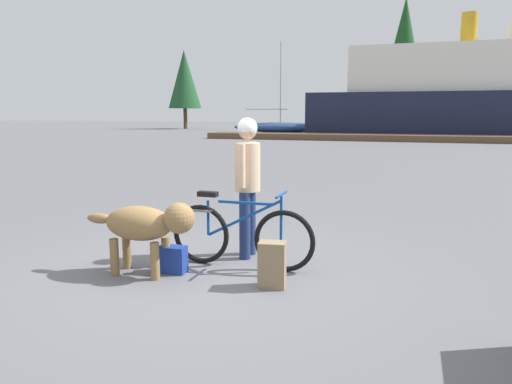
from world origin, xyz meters
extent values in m
plane|color=slate|center=(0.00, 0.00, 0.00)|extent=(160.00, 160.00, 0.00)
torus|color=black|center=(0.86, 0.29, 0.36)|extent=(0.73, 0.06, 0.73)
torus|color=black|center=(-0.19, 0.29, 0.36)|extent=(0.73, 0.06, 0.73)
cube|color=navy|center=(0.39, 0.29, 0.78)|extent=(0.67, 0.03, 0.03)
cube|color=navy|center=(0.37, 0.29, 0.60)|extent=(0.90, 0.03, 0.49)
cylinder|color=navy|center=(-0.09, 0.29, 0.57)|extent=(0.03, 0.03, 0.42)
cylinder|color=navy|center=(0.82, 0.29, 0.62)|extent=(0.03, 0.03, 0.52)
cube|color=black|center=(-0.09, 0.29, 0.86)|extent=(0.24, 0.10, 0.06)
cylinder|color=navy|center=(0.82, 0.29, 0.90)|extent=(0.03, 0.44, 0.03)
cube|color=slate|center=(-0.21, 0.29, 0.66)|extent=(0.36, 0.14, 0.02)
cylinder|color=navy|center=(0.26, 0.84, 0.42)|extent=(0.14, 0.14, 0.85)
cylinder|color=navy|center=(0.26, 0.62, 0.42)|extent=(0.14, 0.14, 0.85)
cylinder|color=#D8B28C|center=(0.26, 0.73, 1.15)|extent=(0.32, 0.32, 0.60)
cylinder|color=#D8B28C|center=(0.26, 0.95, 1.19)|extent=(0.09, 0.09, 0.53)
cylinder|color=#D8B28C|center=(0.26, 0.51, 1.19)|extent=(0.09, 0.09, 0.53)
sphere|color=tan|center=(0.26, 0.73, 1.61)|extent=(0.23, 0.23, 0.23)
sphere|color=white|center=(0.26, 0.73, 1.64)|extent=(0.25, 0.25, 0.25)
ellipsoid|color=olive|center=(-0.68, -0.28, 0.59)|extent=(0.81, 0.46, 0.39)
sphere|color=olive|center=(-0.18, -0.28, 0.68)|extent=(0.34, 0.34, 0.34)
ellipsoid|color=olive|center=(-1.21, -0.28, 0.61)|extent=(0.32, 0.12, 0.12)
cylinder|color=olive|center=(-0.43, -0.16, 0.21)|extent=(0.10, 0.10, 0.42)
cylinder|color=olive|center=(-0.43, -0.41, 0.21)|extent=(0.10, 0.10, 0.42)
cylinder|color=olive|center=(-0.94, -0.16, 0.21)|extent=(0.10, 0.10, 0.42)
cylinder|color=olive|center=(-0.94, -0.41, 0.21)|extent=(0.10, 0.10, 0.42)
cube|color=#8C7251|center=(0.86, -0.24, 0.24)|extent=(0.30, 0.24, 0.49)
cube|color=navy|center=(-0.36, -0.14, 0.15)|extent=(0.33, 0.20, 0.31)
cube|color=brown|center=(-1.45, 27.57, 0.20)|extent=(19.85, 2.70, 0.40)
cylinder|color=#BF8C19|center=(5.67, 33.82, 7.59)|extent=(1.10, 1.10, 2.40)
ellipsoid|color=navy|center=(-9.21, 37.85, 0.45)|extent=(8.91, 2.50, 0.90)
cylinder|color=#B2B2B7|center=(-9.21, 37.85, 4.43)|extent=(0.14, 0.14, 7.07)
cylinder|color=#B2B2B7|center=(-10.55, 37.85, 2.10)|extent=(4.01, 0.10, 0.10)
cylinder|color=#4C331E|center=(-21.69, 43.97, 1.12)|extent=(0.41, 0.41, 2.24)
cone|color=#1E4C28|center=(-21.69, 43.97, 5.35)|extent=(3.59, 3.59, 6.23)
cylinder|color=#4C331E|center=(1.00, 47.31, 1.64)|extent=(0.34, 0.34, 3.29)
cone|color=#19471E|center=(1.00, 47.31, 8.18)|extent=(4.26, 4.26, 9.79)
cylinder|color=#4C331E|center=(8.06, 51.81, 1.19)|extent=(0.38, 0.38, 2.37)
cone|color=#1E4C28|center=(8.06, 51.81, 6.06)|extent=(3.22, 3.22, 7.38)
camera|label=1|loc=(2.20, -4.94, 1.83)|focal=33.97mm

